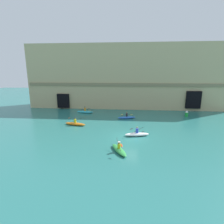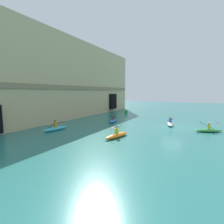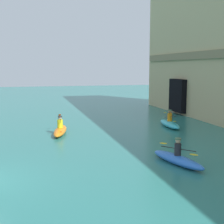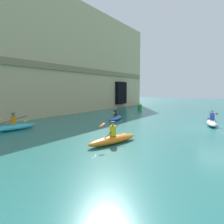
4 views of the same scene
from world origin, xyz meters
The scene contains 8 objects.
ground_plane centered at (0.00, 0.00, 0.00)m, with size 120.00×120.00×0.00m, color #28706B.
cliff_bluff centered at (-0.41, 18.53, 6.72)m, with size 42.42×6.19×13.49m.
kayak_green centered at (-0.95, -4.09, 0.22)m, with size 2.07×3.10×1.21m.
kayak_white centered at (1.10, 0.47, 0.27)m, with size 3.18×1.33×1.22m.
kayak_orange centered at (-8.02, 4.15, 0.26)m, with size 3.44×1.46×1.23m.
kayak_cyan centered at (-8.42, 12.07, 0.26)m, with size 3.41×1.16×1.25m.
kayak_blue centered at (-0.26, 8.59, 0.25)m, with size 3.26×1.52×1.19m.
marker_buoy centered at (10.50, 10.99, 0.54)m, with size 0.58×0.58×1.16m.
Camera 1 is at (-0.20, -20.58, 8.12)m, focal length 28.00 mm.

